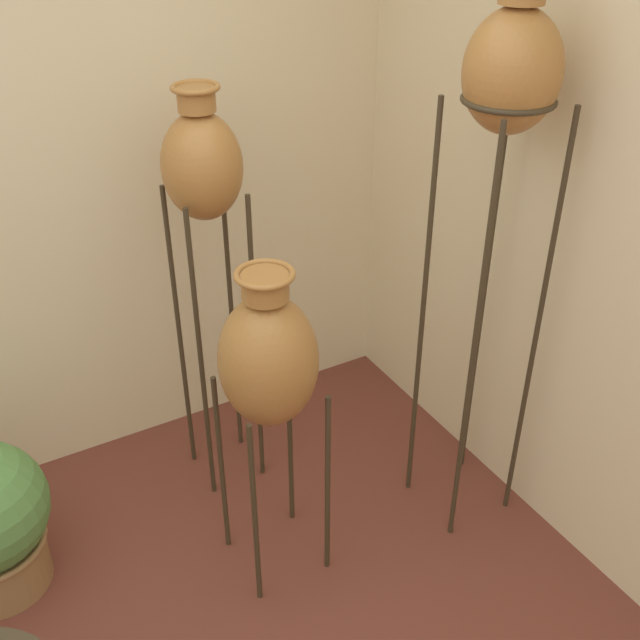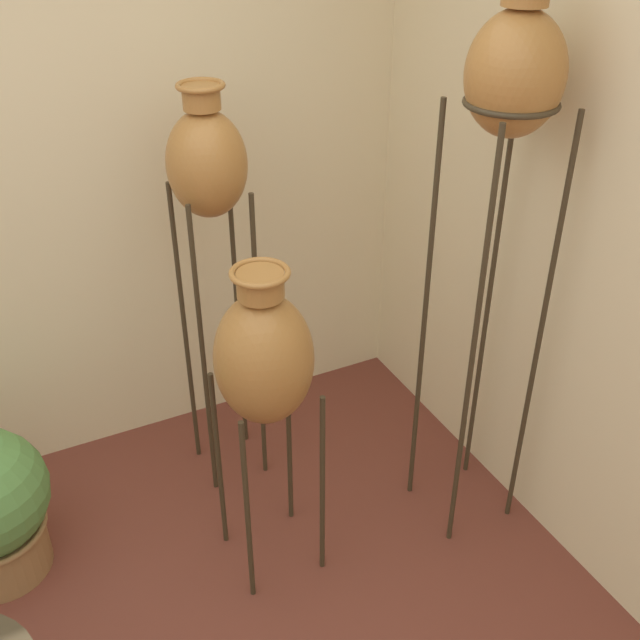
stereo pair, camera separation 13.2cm
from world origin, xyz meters
TOP-DOWN VIEW (x-y plane):
  - vase_stand_tall at (1.48, 0.62)m, footprint 0.32×0.32m
  - vase_stand_medium at (0.70, 1.29)m, footprint 0.29×0.29m
  - vase_stand_short at (0.66, 0.72)m, footprint 0.34×0.34m

SIDE VIEW (x-z plane):
  - vase_stand_short at x=0.66m, z-range 0.30..1.58m
  - vase_stand_medium at x=0.70m, z-range 0.54..2.25m
  - vase_stand_tall at x=1.48m, z-range 0.72..2.78m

